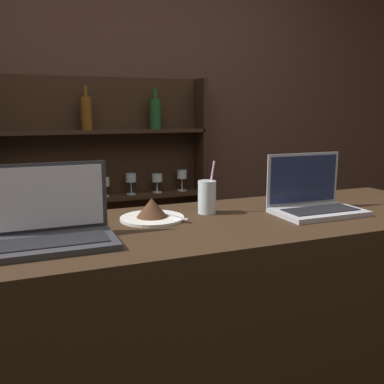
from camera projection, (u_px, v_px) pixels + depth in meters
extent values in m
cube|color=black|center=(213.00, 360.00, 1.56)|extent=(1.97, 0.62, 1.05)
cube|color=#4C3328|center=(120.00, 123.00, 2.71)|extent=(7.00, 0.06, 2.70)
cube|color=#332114|center=(200.00, 203.00, 2.89)|extent=(0.03, 0.18, 1.63)
cube|color=#332114|center=(102.00, 208.00, 2.73)|extent=(1.32, 0.02, 1.63)
cube|color=#332114|center=(107.00, 261.00, 2.71)|extent=(1.28, 0.18, 0.02)
cube|color=#332114|center=(104.00, 198.00, 2.64)|extent=(1.28, 0.18, 0.02)
cube|color=#332114|center=(102.00, 132.00, 2.56)|extent=(1.28, 0.18, 0.02)
cylinder|color=silver|center=(14.00, 202.00, 2.44)|extent=(0.06, 0.06, 0.01)
cylinder|color=silver|center=(14.00, 196.00, 2.44)|extent=(0.01, 0.01, 0.07)
cylinder|color=silver|center=(13.00, 184.00, 2.43)|extent=(0.07, 0.07, 0.07)
cylinder|color=silver|center=(46.00, 200.00, 2.51)|extent=(0.06, 0.06, 0.01)
cylinder|color=silver|center=(45.00, 193.00, 2.50)|extent=(0.01, 0.01, 0.08)
cylinder|color=silver|center=(45.00, 181.00, 2.49)|extent=(0.07, 0.07, 0.07)
cylinder|color=silver|center=(76.00, 198.00, 2.57)|extent=(0.05, 0.05, 0.01)
cylinder|color=silver|center=(75.00, 191.00, 2.56)|extent=(0.01, 0.01, 0.08)
cylinder|color=silver|center=(75.00, 179.00, 2.55)|extent=(0.06, 0.06, 0.06)
cylinder|color=silver|center=(104.00, 196.00, 2.63)|extent=(0.06, 0.06, 0.01)
cylinder|color=silver|center=(104.00, 191.00, 2.63)|extent=(0.01, 0.01, 0.06)
cylinder|color=silver|center=(104.00, 182.00, 2.62)|extent=(0.07, 0.07, 0.05)
cylinder|color=silver|center=(131.00, 194.00, 2.70)|extent=(0.06, 0.06, 0.01)
cylinder|color=silver|center=(131.00, 188.00, 2.69)|extent=(0.01, 0.01, 0.07)
cylinder|color=silver|center=(131.00, 178.00, 2.68)|extent=(0.06, 0.06, 0.05)
cylinder|color=silver|center=(157.00, 192.00, 2.76)|extent=(0.06, 0.06, 0.01)
cylinder|color=silver|center=(157.00, 187.00, 2.75)|extent=(0.01, 0.01, 0.07)
cylinder|color=silver|center=(157.00, 178.00, 2.74)|extent=(0.07, 0.07, 0.05)
cylinder|color=silver|center=(182.00, 190.00, 2.82)|extent=(0.06, 0.06, 0.01)
cylinder|color=silver|center=(182.00, 184.00, 2.82)|extent=(0.01, 0.01, 0.08)
cylinder|color=silver|center=(182.00, 174.00, 2.80)|extent=(0.06, 0.06, 0.06)
cylinder|color=brown|center=(86.00, 114.00, 2.51)|extent=(0.07, 0.07, 0.19)
cylinder|color=brown|center=(85.00, 91.00, 2.49)|extent=(0.02, 0.02, 0.06)
cylinder|color=#1E4C23|center=(155.00, 114.00, 2.67)|extent=(0.07, 0.07, 0.18)
cylinder|color=#1E4C23|center=(155.00, 94.00, 2.64)|extent=(0.03, 0.03, 0.06)
cube|color=#333338|center=(54.00, 243.00, 1.18)|extent=(0.34, 0.21, 0.02)
cube|color=black|center=(54.00, 241.00, 1.17)|extent=(0.29, 0.12, 0.00)
cube|color=#333338|center=(49.00, 197.00, 1.26)|extent=(0.34, 0.00, 0.20)
cube|color=white|center=(49.00, 197.00, 1.26)|extent=(0.31, 0.01, 0.18)
cube|color=#ADADB2|center=(318.00, 212.00, 1.55)|extent=(0.32, 0.20, 0.02)
cube|color=black|center=(320.00, 210.00, 1.54)|extent=(0.27, 0.11, 0.00)
cube|color=#ADADB2|center=(303.00, 179.00, 1.63)|extent=(0.32, 0.00, 0.20)
cube|color=#1E2847|center=(303.00, 179.00, 1.62)|extent=(0.29, 0.01, 0.18)
cylinder|color=silver|center=(152.00, 218.00, 1.48)|extent=(0.22, 0.22, 0.01)
cone|color=#422616|center=(152.00, 208.00, 1.47)|extent=(0.11, 0.11, 0.07)
cube|color=#B7B7BC|center=(170.00, 216.00, 1.48)|extent=(0.08, 0.16, 0.00)
cylinder|color=silver|center=(207.00, 197.00, 1.56)|extent=(0.07, 0.07, 0.12)
cylinder|color=#EA9EC6|center=(210.00, 187.00, 1.56)|extent=(0.04, 0.01, 0.19)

